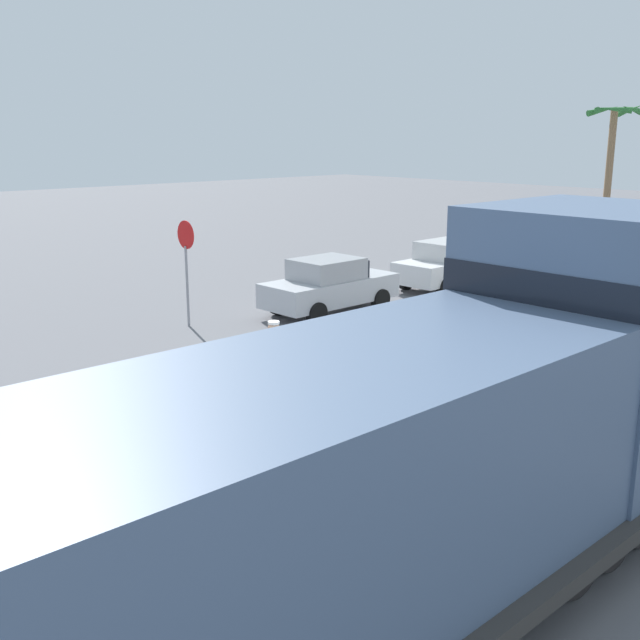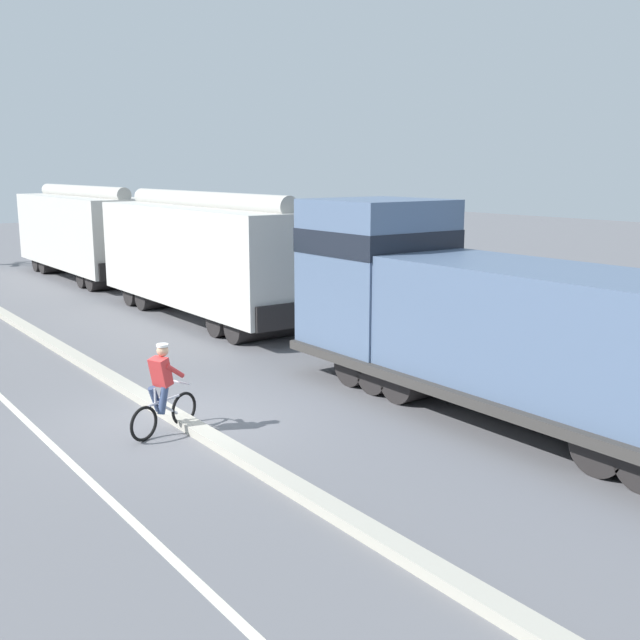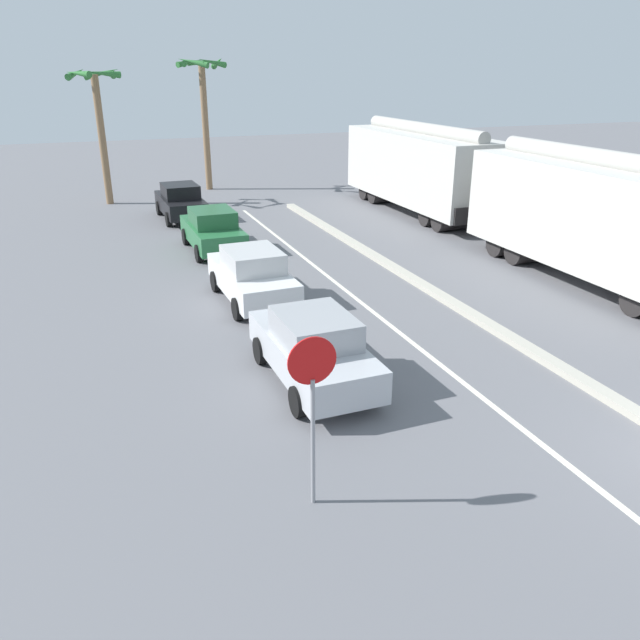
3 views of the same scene
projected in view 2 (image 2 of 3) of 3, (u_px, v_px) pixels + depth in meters
The scene contains 6 objects.
ground_plane at pixel (180, 423), 14.65m from camera, with size 120.00×120.00×0.00m, color slate.
median_curb at pixel (77, 358), 19.38m from camera, with size 0.36×36.00×0.16m, color #B2AD9E.
locomotive at pixel (492, 326), 14.95m from camera, with size 3.10×11.61×4.20m.
hopper_car_lead at pixel (206, 256), 24.49m from camera, with size 2.90×10.60×4.18m.
hopper_car_middle at pixel (84, 233), 33.65m from camera, with size 2.90×10.60×4.18m.
cyclist at pixel (163, 391), 13.93m from camera, with size 1.62×0.71×1.71m.
Camera 2 is at (-6.06, -12.88, 4.88)m, focal length 42.00 mm.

